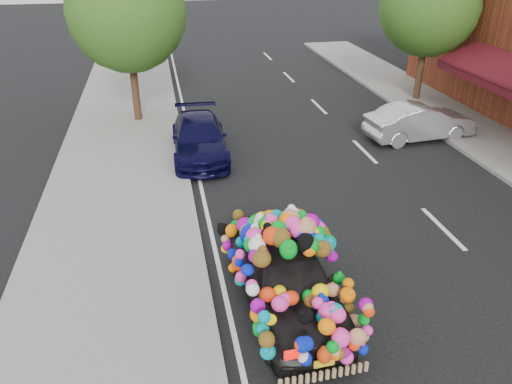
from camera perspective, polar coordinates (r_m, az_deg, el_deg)
ground at (r=11.71m, az=5.20°, el=-5.95°), size 100.00×100.00×0.00m
sidewalk at (r=11.38m, az=-16.29°, el=-7.79°), size 4.00×60.00×0.12m
kerb at (r=11.31m, az=-6.39°, el=-6.93°), size 0.15×60.00×0.13m
lane_markings at (r=13.08m, az=20.57°, el=-3.89°), size 6.00×50.00×0.01m
tree_near_sidewalk at (r=19.03m, az=-14.58°, el=19.29°), size 4.20×4.20×6.13m
tree_far_b at (r=22.38m, az=19.24°, el=19.44°), size 4.00×4.00×5.90m
plush_art_car at (r=9.33m, az=3.48°, el=-7.94°), size 2.18×4.27×2.00m
navy_sedan at (r=16.20m, az=-6.51°, el=6.15°), size 1.84×4.23×1.21m
silver_hatchback at (r=18.40m, az=18.20°, el=7.62°), size 3.91×1.69×1.25m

